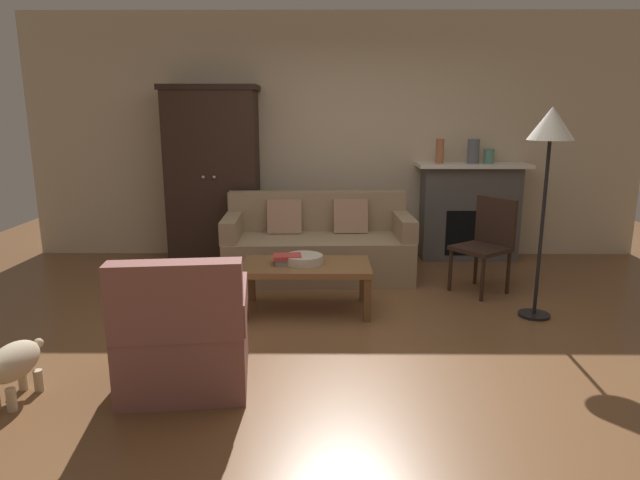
{
  "coord_description": "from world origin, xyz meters",
  "views": [
    {
      "loc": [
        -0.14,
        -4.12,
        1.71
      ],
      "look_at": [
        -0.18,
        0.86,
        0.55
      ],
      "focal_mm": 31.36,
      "sensor_mm": 36.0,
      "label": 1
    }
  ],
  "objects_px": {
    "mantel_vase_slate": "(473,151)",
    "mantel_vase_jade": "(489,156)",
    "couch": "(318,247)",
    "floor_lamp": "(550,136)",
    "coffee_table": "(306,270)",
    "book_stack": "(288,259)",
    "armoire": "(213,175)",
    "dog": "(10,365)",
    "armchair_near_left": "(185,338)",
    "fireplace": "(469,211)",
    "side_chair_wooden": "(487,239)",
    "mantel_vase_terracotta": "(440,151)",
    "fruit_bowl": "(304,259)"
  },
  "relations": [
    {
      "from": "couch",
      "to": "mantel_vase_slate",
      "type": "xyz_separation_m",
      "value": [
        1.75,
        0.72,
        0.94
      ]
    },
    {
      "from": "coffee_table",
      "to": "book_stack",
      "type": "bearing_deg",
      "value": -179.26
    },
    {
      "from": "armoire",
      "to": "mantel_vase_jade",
      "type": "relative_size",
      "value": 12.16
    },
    {
      "from": "fireplace",
      "to": "dog",
      "type": "bearing_deg",
      "value": -136.28
    },
    {
      "from": "fireplace",
      "to": "fruit_bowl",
      "type": "bearing_deg",
      "value": -136.48
    },
    {
      "from": "mantel_vase_slate",
      "to": "mantel_vase_jade",
      "type": "xyz_separation_m",
      "value": [
        0.18,
        0.0,
        -0.06
      ]
    },
    {
      "from": "couch",
      "to": "floor_lamp",
      "type": "distance_m",
      "value": 2.5
    },
    {
      "from": "mantel_vase_jade",
      "to": "side_chair_wooden",
      "type": "distance_m",
      "value": 1.42
    },
    {
      "from": "fireplace",
      "to": "couch",
      "type": "bearing_deg",
      "value": -157.06
    },
    {
      "from": "fireplace",
      "to": "book_stack",
      "type": "bearing_deg",
      "value": -138.15
    },
    {
      "from": "side_chair_wooden",
      "to": "mantel_vase_slate",
      "type": "bearing_deg",
      "value": 83.56
    },
    {
      "from": "mantel_vase_terracotta",
      "to": "fruit_bowl",
      "type": "bearing_deg",
      "value": -130.28
    },
    {
      "from": "floor_lamp",
      "to": "dog",
      "type": "distance_m",
      "value": 4.12
    },
    {
      "from": "couch",
      "to": "armchair_near_left",
      "type": "height_order",
      "value": "armchair_near_left"
    },
    {
      "from": "couch",
      "to": "armchair_near_left",
      "type": "xyz_separation_m",
      "value": [
        -0.81,
        -2.41,
        -0.0
      ]
    },
    {
      "from": "armoire",
      "to": "book_stack",
      "type": "xyz_separation_m",
      "value": [
        0.95,
        -1.71,
        -0.53
      ]
    },
    {
      "from": "coffee_table",
      "to": "book_stack",
      "type": "relative_size",
      "value": 4.07
    },
    {
      "from": "fireplace",
      "to": "mantel_vase_jade",
      "type": "xyz_separation_m",
      "value": [
        0.18,
        -0.02,
        0.63
      ]
    },
    {
      "from": "mantel_vase_slate",
      "to": "armchair_near_left",
      "type": "height_order",
      "value": "mantel_vase_slate"
    },
    {
      "from": "couch",
      "to": "mantel_vase_terracotta",
      "type": "distance_m",
      "value": 1.82
    },
    {
      "from": "fireplace",
      "to": "floor_lamp",
      "type": "bearing_deg",
      "value": -87.11
    },
    {
      "from": "mantel_vase_terracotta",
      "to": "coffee_table",
      "type": "bearing_deg",
      "value": -129.62
    },
    {
      "from": "armchair_near_left",
      "to": "side_chair_wooden",
      "type": "bearing_deg",
      "value": 38.48
    },
    {
      "from": "floor_lamp",
      "to": "mantel_vase_slate",
      "type": "bearing_deg",
      "value": 92.91
    },
    {
      "from": "coffee_table",
      "to": "mantel_vase_terracotta",
      "type": "distance_m",
      "value": 2.46
    },
    {
      "from": "coffee_table",
      "to": "mantel_vase_jade",
      "type": "bearing_deg",
      "value": 41.15
    },
    {
      "from": "armoire",
      "to": "couch",
      "type": "relative_size",
      "value": 1.02
    },
    {
      "from": "couch",
      "to": "dog",
      "type": "relative_size",
      "value": 3.43
    },
    {
      "from": "mantel_vase_terracotta",
      "to": "mantel_vase_slate",
      "type": "relative_size",
      "value": 1.01
    },
    {
      "from": "fruit_bowl",
      "to": "side_chair_wooden",
      "type": "height_order",
      "value": "side_chair_wooden"
    },
    {
      "from": "armchair_near_left",
      "to": "fireplace",
      "type": "bearing_deg",
      "value": 50.87
    },
    {
      "from": "mantel_vase_terracotta",
      "to": "mantel_vase_slate",
      "type": "bearing_deg",
      "value": 0.0
    },
    {
      "from": "armoire",
      "to": "mantel_vase_jade",
      "type": "distance_m",
      "value": 3.14
    },
    {
      "from": "coffee_table",
      "to": "fireplace",
      "type": "bearing_deg",
      "value": 44.09
    },
    {
      "from": "mantel_vase_jade",
      "to": "dog",
      "type": "height_order",
      "value": "mantel_vase_jade"
    },
    {
      "from": "armchair_near_left",
      "to": "dog",
      "type": "bearing_deg",
      "value": -166.44
    },
    {
      "from": "fireplace",
      "to": "floor_lamp",
      "type": "height_order",
      "value": "floor_lamp"
    },
    {
      "from": "couch",
      "to": "mantel_vase_jade",
      "type": "height_order",
      "value": "mantel_vase_jade"
    },
    {
      "from": "couch",
      "to": "coffee_table",
      "type": "relative_size",
      "value": 1.77
    },
    {
      "from": "armoire",
      "to": "dog",
      "type": "xyz_separation_m",
      "value": [
        -0.6,
        -3.31,
        -0.75
      ]
    },
    {
      "from": "fireplace",
      "to": "fruit_bowl",
      "type": "distance_m",
      "value": 2.58
    },
    {
      "from": "book_stack",
      "to": "dog",
      "type": "distance_m",
      "value": 2.24
    },
    {
      "from": "fireplace",
      "to": "side_chair_wooden",
      "type": "xyz_separation_m",
      "value": [
        -0.14,
        -1.22,
        -0.06
      ]
    },
    {
      "from": "book_stack",
      "to": "mantel_vase_jade",
      "type": "height_order",
      "value": "mantel_vase_jade"
    },
    {
      "from": "fruit_bowl",
      "to": "armchair_near_left",
      "type": "distance_m",
      "value": 1.55
    },
    {
      "from": "fireplace",
      "to": "couch",
      "type": "distance_m",
      "value": 1.92
    },
    {
      "from": "armoire",
      "to": "mantel_vase_jade",
      "type": "height_order",
      "value": "armoire"
    },
    {
      "from": "book_stack",
      "to": "mantel_vase_slate",
      "type": "xyz_separation_m",
      "value": [
        2.0,
        1.77,
        0.8
      ]
    },
    {
      "from": "couch",
      "to": "armoire",
      "type": "bearing_deg",
      "value": 150.93
    },
    {
      "from": "mantel_vase_jade",
      "to": "dog",
      "type": "bearing_deg",
      "value": -137.85
    }
  ]
}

